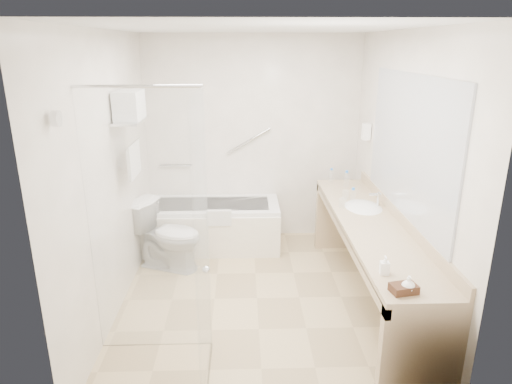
{
  "coord_description": "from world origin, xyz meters",
  "views": [
    {
      "loc": [
        -0.13,
        -3.93,
        2.38
      ],
      "look_at": [
        0.0,
        0.3,
        1.0
      ],
      "focal_mm": 32.0,
      "sensor_mm": 36.0,
      "label": 1
    }
  ],
  "objects_px": {
    "toilet": "(168,236)",
    "bathtub": "(213,225)",
    "vanity_counter": "(369,244)",
    "water_bottle_left": "(353,197)",
    "amenity_basket": "(404,288)"
  },
  "relations": [
    {
      "from": "toilet",
      "to": "bathtub",
      "type": "bearing_deg",
      "value": -18.23
    },
    {
      "from": "bathtub",
      "to": "vanity_counter",
      "type": "height_order",
      "value": "vanity_counter"
    },
    {
      "from": "toilet",
      "to": "water_bottle_left",
      "type": "relative_size",
      "value": 4.3
    },
    {
      "from": "amenity_basket",
      "to": "water_bottle_left",
      "type": "bearing_deg",
      "value": 87.96
    },
    {
      "from": "bathtub",
      "to": "vanity_counter",
      "type": "bearing_deg",
      "value": -42.35
    },
    {
      "from": "water_bottle_left",
      "to": "vanity_counter",
      "type": "bearing_deg",
      "value": -82.35
    },
    {
      "from": "vanity_counter",
      "to": "water_bottle_left",
      "type": "distance_m",
      "value": 0.55
    },
    {
      "from": "vanity_counter",
      "to": "toilet",
      "type": "relative_size",
      "value": 3.52
    },
    {
      "from": "bathtub",
      "to": "water_bottle_left",
      "type": "xyz_separation_m",
      "value": [
        1.46,
        -0.92,
        0.66
      ]
    },
    {
      "from": "vanity_counter",
      "to": "amenity_basket",
      "type": "height_order",
      "value": "vanity_counter"
    },
    {
      "from": "bathtub",
      "to": "water_bottle_left",
      "type": "bearing_deg",
      "value": -32.24
    },
    {
      "from": "toilet",
      "to": "amenity_basket",
      "type": "bearing_deg",
      "value": -116.45
    },
    {
      "from": "amenity_basket",
      "to": "water_bottle_left",
      "type": "height_order",
      "value": "water_bottle_left"
    },
    {
      "from": "bathtub",
      "to": "toilet",
      "type": "height_order",
      "value": "toilet"
    },
    {
      "from": "water_bottle_left",
      "to": "amenity_basket",
      "type": "bearing_deg",
      "value": -92.04
    }
  ]
}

